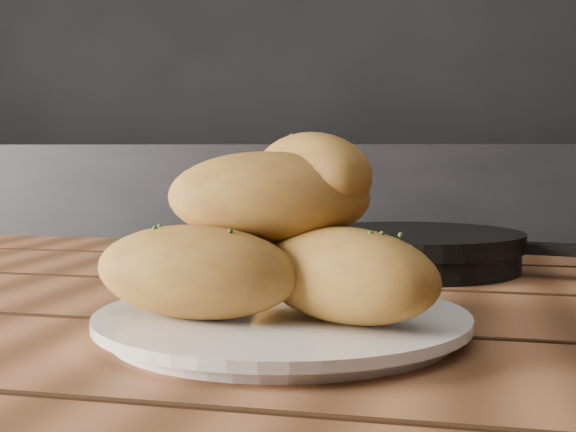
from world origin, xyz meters
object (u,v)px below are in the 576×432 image
object	(u,v)px
bread_rolls	(281,236)
skillet	(414,250)
table	(425,412)
plate	(282,323)

from	to	relation	value
bread_rolls	skillet	world-z (taller)	bread_rolls
table	skillet	size ratio (longest dim) A/B	3.95
table	bread_rolls	distance (m)	0.23
table	bread_rolls	xyz separation A→B (m)	(-0.10, -0.12, 0.17)
skillet	table	bearing A→B (deg)	-83.37
plate	skillet	size ratio (longest dim) A/B	0.73
table	skillet	xyz separation A→B (m)	(-0.03, 0.24, 0.12)
table	plate	world-z (taller)	plate
plate	bread_rolls	bearing A→B (deg)	117.07
table	skillet	distance (m)	0.27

